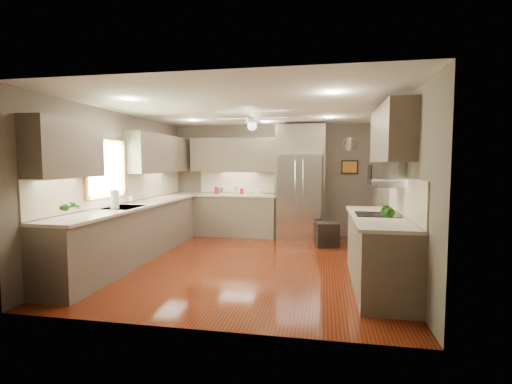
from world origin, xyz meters
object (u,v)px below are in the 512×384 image
(bowl, at_px, (259,193))
(canister_d, at_px, (242,191))
(canister_c, at_px, (235,190))
(refrigerator, at_px, (300,184))
(stool, at_px, (327,234))
(microwave, at_px, (385,175))
(paper_towel, at_px, (115,200))
(potted_plant_right, at_px, (386,211))
(soap_bottle, at_px, (133,199))
(canister_b, at_px, (221,191))
(canister_a, at_px, (217,190))
(potted_plant_left, at_px, (70,207))

(bowl, bearing_deg, canister_d, 173.99)
(canister_c, height_order, refrigerator, refrigerator)
(canister_d, height_order, stool, canister_d)
(canister_c, bearing_deg, microwave, -44.81)
(stool, relative_size, paper_towel, 1.57)
(canister_c, xyz_separation_m, paper_towel, (-1.17, -2.97, 0.05))
(potted_plant_right, bearing_deg, refrigerator, 108.12)
(soap_bottle, bearing_deg, bowl, 49.69)
(canister_b, bearing_deg, bowl, -1.58)
(refrigerator, bearing_deg, stool, -50.52)
(canister_d, height_order, paper_towel, paper_towel)
(canister_d, bearing_deg, bowl, -6.01)
(microwave, bearing_deg, paper_towel, -177.01)
(canister_b, distance_m, canister_d, 0.47)
(potted_plant_right, distance_m, paper_towel, 3.90)
(bowl, relative_size, paper_towel, 0.64)
(stool, bearing_deg, refrigerator, 129.48)
(canister_a, distance_m, stool, 2.69)
(canister_a, height_order, bowl, canister_a)
(canister_d, bearing_deg, canister_a, -177.31)
(soap_bottle, xyz_separation_m, stool, (3.33, 1.44, -0.79))
(canister_b, relative_size, bowl, 0.72)
(potted_plant_left, bearing_deg, canister_b, 77.91)
(potted_plant_right, relative_size, bowl, 1.53)
(canister_a, distance_m, paper_towel, 3.05)
(refrigerator, xyz_separation_m, microwave, (1.33, -2.71, 0.29))
(soap_bottle, bearing_deg, canister_b, 66.03)
(canister_c, xyz_separation_m, microwave, (2.78, -2.77, 0.45))
(soap_bottle, height_order, potted_plant_right, potted_plant_right)
(microwave, xyz_separation_m, paper_towel, (-3.95, -0.21, -0.40))
(canister_a, distance_m, refrigerator, 1.90)
(potted_plant_left, height_order, bowl, potted_plant_left)
(stool, bearing_deg, potted_plant_right, -78.04)
(potted_plant_left, bearing_deg, potted_plant_right, 3.58)
(refrigerator, bearing_deg, canister_a, 178.58)
(bowl, bearing_deg, microwave, -50.68)
(canister_c, xyz_separation_m, refrigerator, (1.46, -0.06, 0.16))
(potted_plant_right, distance_m, microwave, 1.04)
(microwave, distance_m, stool, 2.49)
(canister_d, relative_size, paper_towel, 0.41)
(bowl, bearing_deg, canister_a, 179.14)
(canister_b, bearing_deg, canister_a, -175.20)
(potted_plant_right, relative_size, microwave, 0.56)
(canister_c, height_order, paper_towel, paper_towel)
(canister_c, xyz_separation_m, potted_plant_left, (-1.17, -3.97, 0.06))
(potted_plant_left, bearing_deg, microwave, 16.88)
(canister_a, bearing_deg, canister_b, 4.80)
(potted_plant_right, height_order, microwave, microwave)
(soap_bottle, height_order, refrigerator, refrigerator)
(canister_a, height_order, potted_plant_left, potted_plant_left)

